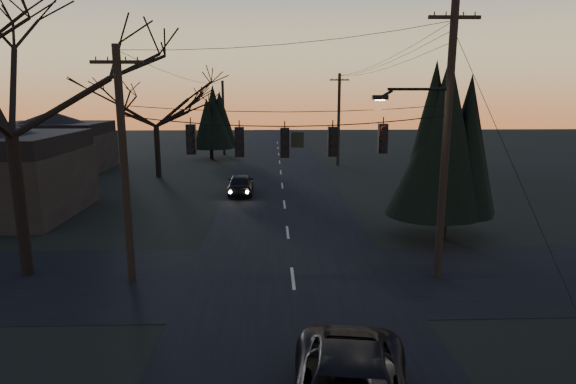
{
  "coord_description": "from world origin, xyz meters",
  "views": [
    {
      "loc": [
        -0.76,
        -7.05,
        6.96
      ],
      "look_at": [
        -0.23,
        8.67,
        3.63
      ],
      "focal_mm": 30.0,
      "sensor_mm": 36.0,
      "label": 1
    }
  ],
  "objects_px": {
    "utility_pole_far_l": "(224,155)",
    "evergreen_right": "(448,149)",
    "utility_pole_right": "(437,277)",
    "bare_tree_left": "(5,77)",
    "sedan_oncoming_a": "(241,184)",
    "utility_pole_left": "(132,281)",
    "utility_pole_far_r": "(338,165)"
  },
  "relations": [
    {
      "from": "utility_pole_far_l",
      "to": "evergreen_right",
      "type": "xyz_separation_m",
      "value": [
        13.44,
        -31.06,
        4.31
      ]
    },
    {
      "from": "utility_pole_right",
      "to": "bare_tree_left",
      "type": "xyz_separation_m",
      "value": [
        -15.71,
        0.78,
        7.42
      ]
    },
    {
      "from": "utility_pole_far_l",
      "to": "sedan_oncoming_a",
      "type": "bearing_deg",
      "value": -81.51
    },
    {
      "from": "utility_pole_right",
      "to": "utility_pole_far_l",
      "type": "bearing_deg",
      "value": 107.72
    },
    {
      "from": "utility_pole_left",
      "to": "utility_pole_far_r",
      "type": "bearing_deg",
      "value": 67.67
    },
    {
      "from": "utility_pole_far_r",
      "to": "evergreen_right",
      "type": "height_order",
      "value": "evergreen_right"
    },
    {
      "from": "utility_pole_far_r",
      "to": "utility_pole_far_l",
      "type": "height_order",
      "value": "utility_pole_far_r"
    },
    {
      "from": "utility_pole_far_r",
      "to": "sedan_oncoming_a",
      "type": "height_order",
      "value": "utility_pole_far_r"
    },
    {
      "from": "utility_pole_far_l",
      "to": "bare_tree_left",
      "type": "xyz_separation_m",
      "value": [
        -4.21,
        -35.22,
        7.42
      ]
    },
    {
      "from": "bare_tree_left",
      "to": "utility_pole_left",
      "type": "bearing_deg",
      "value": -10.5
    },
    {
      "from": "utility_pole_left",
      "to": "evergreen_right",
      "type": "xyz_separation_m",
      "value": [
        13.44,
        4.94,
        4.31
      ]
    },
    {
      "from": "utility_pole_right",
      "to": "bare_tree_left",
      "type": "relative_size",
      "value": 0.94
    },
    {
      "from": "utility_pole_far_r",
      "to": "sedan_oncoming_a",
      "type": "distance_m",
      "value": 15.31
    },
    {
      "from": "bare_tree_left",
      "to": "utility_pole_far_r",
      "type": "bearing_deg",
      "value": 60.01
    },
    {
      "from": "bare_tree_left",
      "to": "sedan_oncoming_a",
      "type": "distance_m",
      "value": 17.53
    },
    {
      "from": "utility_pole_left",
      "to": "sedan_oncoming_a",
      "type": "distance_m",
      "value": 15.55
    },
    {
      "from": "utility_pole_far_l",
      "to": "bare_tree_left",
      "type": "height_order",
      "value": "bare_tree_left"
    },
    {
      "from": "utility_pole_left",
      "to": "utility_pole_far_l",
      "type": "distance_m",
      "value": 36.0
    },
    {
      "from": "utility_pole_left",
      "to": "sedan_oncoming_a",
      "type": "xyz_separation_m",
      "value": [
        3.1,
        15.22,
        0.71
      ]
    },
    {
      "from": "utility_pole_right",
      "to": "bare_tree_left",
      "type": "height_order",
      "value": "bare_tree_left"
    },
    {
      "from": "utility_pole_right",
      "to": "utility_pole_left",
      "type": "distance_m",
      "value": 11.5
    },
    {
      "from": "sedan_oncoming_a",
      "to": "bare_tree_left",
      "type": "bearing_deg",
      "value": 62.26
    },
    {
      "from": "utility_pole_far_l",
      "to": "utility_pole_far_r",
      "type": "bearing_deg",
      "value": -34.82
    },
    {
      "from": "sedan_oncoming_a",
      "to": "utility_pole_left",
      "type": "bearing_deg",
      "value": 77.59
    },
    {
      "from": "utility_pole_far_l",
      "to": "sedan_oncoming_a",
      "type": "relative_size",
      "value": 1.92
    },
    {
      "from": "utility_pole_left",
      "to": "evergreen_right",
      "type": "relative_size",
      "value": 1.14
    },
    {
      "from": "bare_tree_left",
      "to": "evergreen_right",
      "type": "height_order",
      "value": "bare_tree_left"
    },
    {
      "from": "utility_pole_far_r",
      "to": "evergreen_right",
      "type": "relative_size",
      "value": 1.14
    },
    {
      "from": "utility_pole_left",
      "to": "sedan_oncoming_a",
      "type": "height_order",
      "value": "utility_pole_left"
    },
    {
      "from": "utility_pole_far_l",
      "to": "bare_tree_left",
      "type": "distance_m",
      "value": 36.24
    },
    {
      "from": "evergreen_right",
      "to": "sedan_oncoming_a",
      "type": "distance_m",
      "value": 15.02
    },
    {
      "from": "utility_pole_far_l",
      "to": "sedan_oncoming_a",
      "type": "height_order",
      "value": "utility_pole_far_l"
    }
  ]
}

